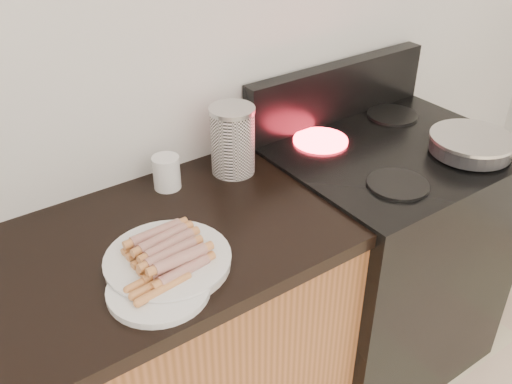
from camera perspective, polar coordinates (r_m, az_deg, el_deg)
wall_back at (r=1.57m, az=-14.15°, el=13.71°), size 4.00×0.04×2.60m
stove at (r=2.15m, az=12.14°, el=-6.37°), size 0.76×0.65×0.91m
stove_panel at (r=2.04m, az=8.14°, el=9.95°), size 0.76×0.06×0.20m
burner_near_left at (r=1.70m, az=13.99°, el=0.75°), size 0.18×0.18×0.01m
burner_near_right at (r=1.94m, az=20.77°, el=3.77°), size 0.18×0.18×0.01m
burner_far_left at (r=1.90m, az=6.47°, el=5.16°), size 0.18×0.18×0.01m
burner_far_right at (r=2.12m, az=13.47°, el=7.48°), size 0.18×0.18×0.01m
frying_pan at (r=1.92m, az=20.86°, el=4.50°), size 0.26×0.45×0.05m
main_plate at (r=1.39m, az=-8.79°, el=-6.91°), size 0.34×0.34×0.02m
side_plate at (r=1.32m, az=-9.70°, el=-9.55°), size 0.29×0.29×0.02m
hotdog_pile at (r=1.36m, az=-8.91°, el=-5.78°), size 0.13×0.19×0.05m
plain_sausages at (r=1.31m, az=-9.78°, el=-8.95°), size 0.13×0.08×0.02m
canister at (r=1.70m, az=-2.35°, el=5.20°), size 0.14×0.14×0.21m
mug at (r=1.66m, az=-8.93°, el=1.94°), size 0.10×0.10×0.10m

